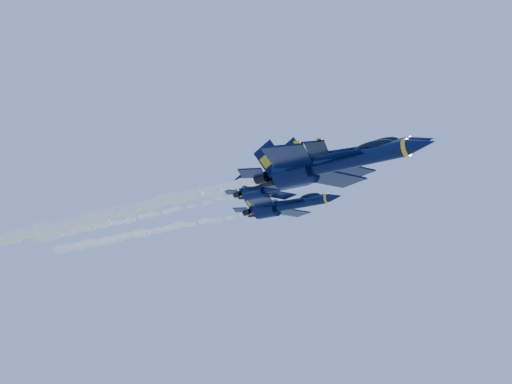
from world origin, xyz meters
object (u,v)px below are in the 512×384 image
Objects in this scene: jet_lead at (328,164)px; jet_third at (273,188)px; jet_fourth at (285,205)px; jet_second at (344,158)px.

jet_third reaches higher than jet_lead.
jet_fourth is (-22.17, 25.63, 4.54)m from jet_lead.
jet_fourth is at bearing 138.10° from jet_second.
jet_third is (-19.40, 18.07, 5.24)m from jet_lead.
jet_fourth is at bearing 130.86° from jet_lead.
jet_third is 8.09m from jet_fourth.
jet_fourth is at bearing 110.12° from jet_third.
jet_second is 20.23m from jet_third.
jet_lead is 27.03m from jet_third.
jet_lead is 1.27× the size of jet_third.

